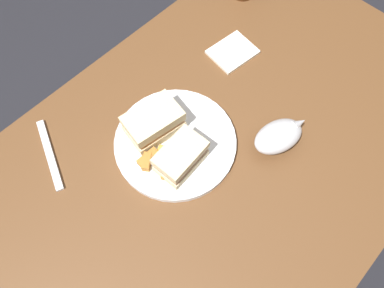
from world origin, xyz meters
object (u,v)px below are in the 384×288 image
at_px(plate, 175,142).
at_px(fork, 50,154).
at_px(sandwich_half_left, 154,123).
at_px(sandwich_half_right, 181,157).
at_px(napkin, 233,52).
at_px(gravy_boat, 279,136).

distance_m(plate, fork, 0.28).
xyz_separation_m(sandwich_half_left, sandwich_half_right, (-0.02, -0.10, -0.00)).
height_order(sandwich_half_right, napkin, sandwich_half_right).
bearing_deg(fork, plate, -108.56).
height_order(plate, fork, plate).
bearing_deg(gravy_boat, fork, 136.81).
height_order(sandwich_half_left, sandwich_half_right, sandwich_half_left).
relative_size(sandwich_half_left, gravy_boat, 0.97).
xyz_separation_m(plate, sandwich_half_right, (-0.03, -0.05, 0.04)).
xyz_separation_m(plate, gravy_boat, (0.15, -0.16, 0.03)).
height_order(sandwich_half_right, gravy_boat, sandwich_half_right).
bearing_deg(napkin, plate, -164.85).
xyz_separation_m(plate, napkin, (0.28, 0.08, -0.00)).
bearing_deg(sandwich_half_left, fork, 147.04).
bearing_deg(gravy_boat, sandwich_half_left, 127.82).
distance_m(plate, sandwich_half_left, 0.07).
xyz_separation_m(sandwich_half_right, fork, (-0.18, 0.23, -0.04)).
distance_m(sandwich_half_left, sandwich_half_right, 0.10).
relative_size(sandwich_half_left, napkin, 1.18).
height_order(plate, napkin, plate).
xyz_separation_m(sandwich_half_right, napkin, (0.31, 0.12, -0.04)).
bearing_deg(sandwich_half_right, gravy_boat, -32.36).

